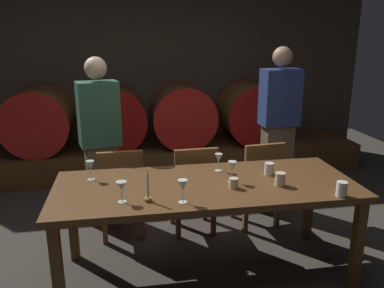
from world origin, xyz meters
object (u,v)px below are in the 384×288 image
Objects in this scene: chair_right at (259,180)px; guest_right at (278,130)px; wine_glass_left at (121,187)px; chair_left at (122,189)px; wine_glass_far_left at (90,166)px; wine_barrel_far_right at (251,113)px; wine_barrel_far_left at (39,120)px; wine_barrel_center_right at (182,115)px; chair_center at (194,186)px; wine_glass_right at (219,159)px; dining_table at (206,192)px; wine_glass_far_right at (232,168)px; guest_left at (100,141)px; candle_center at (148,192)px; cup_far_left at (234,183)px; wine_barrel_center_left at (114,118)px; cup_center_left at (280,179)px; cup_center_right at (269,169)px; cup_far_right at (342,189)px; wine_glass_center at (183,186)px.

chair_right is 0.50× the size of guest_right.
chair_right is 5.93× the size of wine_glass_left.
chair_left is 5.70× the size of wine_glass_far_left.
wine_barrel_far_left is at bearing 180.00° from wine_barrel_far_right.
wine_barrel_center_right is 0.96× the size of chair_center.
chair_left is 5.96× the size of wine_glass_right.
guest_right reaches higher than wine_barrel_far_right.
dining_table is at bearing -14.51° from wine_glass_far_left.
guest_left is at bearing 133.67° from wine_glass_far_right.
candle_center is at bearing 60.09° from chair_center.
wine_glass_far_left is 1.10m from cup_far_left.
wine_barrel_center_left is at bearing 106.34° from dining_table.
wine_barrel_far_left is 0.96× the size of chair_left.
chair_left is at bearing 150.31° from wine_glass_right.
wine_barrel_center_left is at bearing -89.02° from chair_left.
wine_barrel_far_left reaches higher than wine_glass_right.
wine_barrel_center_left is 0.96× the size of chair_left.
chair_left is at bearing 144.31° from cup_center_left.
chair_right is 11.64× the size of cup_far_left.
guest_left is 1.68m from cup_center_right.
wine_glass_far_right is at bearing -53.00° from wine_barrel_far_left.
candle_center reaches higher than wine_glass_left.
wine_barrel_far_right is at bearing 84.37° from cup_far_right.
wine_glass_right is 1.38× the size of cup_far_right.
dining_table is at bearing -56.00° from wine_barrel_far_left.
wine_barrel_far_left is at bearing 111.16° from wine_glass_left.
cup_far_left is (0.18, -0.12, 0.11)m from dining_table.
cup_far_right is at bearing 93.55° from chair_right.
wine_glass_far_right is at bearing 101.58° from chair_center.
wine_glass_far_right is (0.02, -2.50, 0.11)m from wine_barrel_center_right.
chair_right is 0.62m from guest_right.
guest_right reaches higher than dining_table.
chair_center is 0.50× the size of guest_right.
wine_barrel_far_right is 0.96× the size of chair_center.
cup_center_left is (0.53, -0.14, 0.12)m from dining_table.
cup_far_right is at bearing -4.27° from wine_glass_center.
wine_glass_far_left is at bearing 161.64° from cup_far_left.
wine_barrel_far_right reaches higher than dining_table.
guest_left reaches higher than candle_center.
wine_barrel_center_right is (1.86, 0.00, 0.00)m from wine_barrel_far_left.
guest_left is at bearing 144.57° from cup_center_right.
dining_table is 2.58× the size of chair_right.
wine_glass_left is at bearing 174.70° from candle_center.
wine_glass_left is 1.51m from cup_far_right.
wine_glass_left is at bearing -164.16° from wine_glass_far_right.
wine_barrel_far_right reaches higher than cup_center_left.
guest_left is (0.85, -1.42, 0.07)m from wine_barrel_far_left.
wine_barrel_center_left reaches higher than candle_center.
cup_far_left is at bearing -54.55° from wine_barrel_far_left.
wine_barrel_far_right is 2.70m from cup_center_left.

